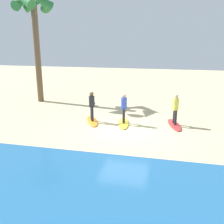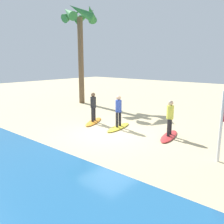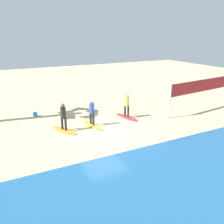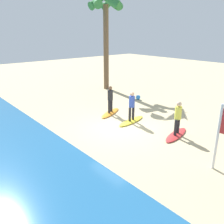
{
  "view_description": "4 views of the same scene",
  "coord_description": "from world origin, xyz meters",
  "px_view_note": "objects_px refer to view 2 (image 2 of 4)",
  "views": [
    {
      "loc": [
        -2.13,
        12.13,
        4.46
      ],
      "look_at": [
        0.65,
        0.1,
        0.98
      ],
      "focal_mm": 40.84,
      "sensor_mm": 36.0,
      "label": 1
    },
    {
      "loc": [
        -7.31,
        8.36,
        3.48
      ],
      "look_at": [
        0.74,
        -1.12,
        0.79
      ],
      "focal_mm": 38.24,
      "sensor_mm": 36.0,
      "label": 2
    },
    {
      "loc": [
        5.67,
        12.18,
        5.62
      ],
      "look_at": [
        -0.45,
        0.3,
        1.22
      ],
      "focal_mm": 38.59,
      "sensor_mm": 36.0,
      "label": 3
    },
    {
      "loc": [
        -8.45,
        7.74,
        4.84
      ],
      "look_at": [
        0.37,
        0.25,
        0.85
      ],
      "focal_mm": 37.87,
      "sensor_mm": 36.0,
      "label": 4
    }
  ],
  "objects_px": {
    "surfer_red": "(170,115)",
    "surfboard_yellow": "(118,127)",
    "surfboard_orange": "(94,122)",
    "palm_tree": "(80,25)",
    "beach_ball": "(118,108)",
    "surfboard_red": "(169,136)",
    "surfer_orange": "(93,105)",
    "surfer_yellow": "(119,109)"
  },
  "relations": [
    {
      "from": "surfboard_red",
      "to": "surfer_yellow",
      "type": "bearing_deg",
      "value": -95.61
    },
    {
      "from": "palm_tree",
      "to": "beach_ball",
      "type": "distance_m",
      "value": 7.44
    },
    {
      "from": "surfer_red",
      "to": "palm_tree",
      "type": "relative_size",
      "value": 0.21
    },
    {
      "from": "surfboard_red",
      "to": "surfer_red",
      "type": "height_order",
      "value": "surfer_red"
    },
    {
      "from": "surfboard_red",
      "to": "palm_tree",
      "type": "distance_m",
      "value": 12.24
    },
    {
      "from": "surfboard_red",
      "to": "surfer_yellow",
      "type": "relative_size",
      "value": 1.28
    },
    {
      "from": "surfboard_red",
      "to": "surfer_orange",
      "type": "relative_size",
      "value": 1.28
    },
    {
      "from": "surfer_yellow",
      "to": "palm_tree",
      "type": "distance_m",
      "value": 9.72
    },
    {
      "from": "surfer_yellow",
      "to": "surfboard_orange",
      "type": "distance_m",
      "value": 2.08
    },
    {
      "from": "beach_ball",
      "to": "surfboard_red",
      "type": "bearing_deg",
      "value": 150.23
    },
    {
      "from": "surfer_yellow",
      "to": "palm_tree",
      "type": "relative_size",
      "value": 0.21
    },
    {
      "from": "surfer_red",
      "to": "surfer_yellow",
      "type": "xyz_separation_m",
      "value": [
        2.73,
        0.35,
        0.0
      ]
    },
    {
      "from": "surfer_orange",
      "to": "palm_tree",
      "type": "bearing_deg",
      "value": -37.02
    },
    {
      "from": "surfer_red",
      "to": "surfer_yellow",
      "type": "bearing_deg",
      "value": 7.33
    },
    {
      "from": "surfboard_red",
      "to": "surfer_red",
      "type": "distance_m",
      "value": 0.99
    },
    {
      "from": "beach_ball",
      "to": "surfer_red",
      "type": "bearing_deg",
      "value": 150.23
    },
    {
      "from": "surfboard_orange",
      "to": "palm_tree",
      "type": "xyz_separation_m",
      "value": [
        5.34,
        -4.03,
        6.18
      ]
    },
    {
      "from": "surfboard_red",
      "to": "surfboard_orange",
      "type": "height_order",
      "value": "same"
    },
    {
      "from": "surfer_yellow",
      "to": "surfboard_red",
      "type": "bearing_deg",
      "value": -172.67
    },
    {
      "from": "surfboard_yellow",
      "to": "palm_tree",
      "type": "distance_m",
      "value": 10.29
    },
    {
      "from": "surfboard_orange",
      "to": "surfer_orange",
      "type": "relative_size",
      "value": 1.28
    },
    {
      "from": "surfboard_red",
      "to": "palm_tree",
      "type": "xyz_separation_m",
      "value": [
        9.9,
        -3.67,
        6.18
      ]
    },
    {
      "from": "surfer_red",
      "to": "surfboard_yellow",
      "type": "relative_size",
      "value": 0.78
    },
    {
      "from": "palm_tree",
      "to": "surfboard_yellow",
      "type": "bearing_deg",
      "value": 150.73
    },
    {
      "from": "surfer_red",
      "to": "beach_ball",
      "type": "height_order",
      "value": "surfer_red"
    },
    {
      "from": "surfboard_red",
      "to": "surfer_orange",
      "type": "bearing_deg",
      "value": -98.39
    },
    {
      "from": "surfboard_yellow",
      "to": "surfer_yellow",
      "type": "distance_m",
      "value": 0.99
    },
    {
      "from": "palm_tree",
      "to": "beach_ball",
      "type": "relative_size",
      "value": 22.41
    },
    {
      "from": "palm_tree",
      "to": "beach_ball",
      "type": "bearing_deg",
      "value": 173.93
    },
    {
      "from": "surfboard_red",
      "to": "surfer_yellow",
      "type": "xyz_separation_m",
      "value": [
        2.73,
        0.35,
        0.99
      ]
    },
    {
      "from": "surfboard_orange",
      "to": "surfer_red",
      "type": "bearing_deg",
      "value": 70.07
    },
    {
      "from": "surfboard_red",
      "to": "beach_ball",
      "type": "relative_size",
      "value": 6.06
    },
    {
      "from": "palm_tree",
      "to": "surfboard_orange",
      "type": "bearing_deg",
      "value": 142.98
    },
    {
      "from": "surfer_red",
      "to": "surfboard_yellow",
      "type": "distance_m",
      "value": 2.93
    },
    {
      "from": "surfboard_yellow",
      "to": "palm_tree",
      "type": "xyz_separation_m",
      "value": [
        7.17,
        -4.02,
        6.18
      ]
    },
    {
      "from": "surfer_yellow",
      "to": "surfer_orange",
      "type": "distance_m",
      "value": 1.83
    },
    {
      "from": "surfer_orange",
      "to": "surfboard_orange",
      "type": "bearing_deg",
      "value": 0.0
    },
    {
      "from": "surfer_red",
      "to": "surfer_yellow",
      "type": "height_order",
      "value": "same"
    },
    {
      "from": "surfboard_yellow",
      "to": "surfboard_red",
      "type": "bearing_deg",
      "value": 87.92
    },
    {
      "from": "beach_ball",
      "to": "surfboard_orange",
      "type": "bearing_deg",
      "value": 106.41
    },
    {
      "from": "surfboard_red",
      "to": "beach_ball",
      "type": "bearing_deg",
      "value": -132.71
    },
    {
      "from": "surfer_red",
      "to": "surfboard_orange",
      "type": "bearing_deg",
      "value": 4.55
    }
  ]
}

